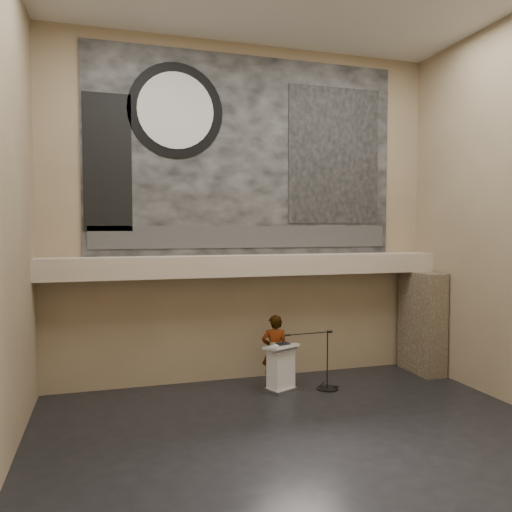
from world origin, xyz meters
name	(u,v)px	position (x,y,z in m)	size (l,w,h in m)	color
floor	(306,439)	(0.00, 0.00, 0.00)	(10.00, 10.00, 0.00)	black
wall_back	(247,213)	(0.00, 4.00, 4.25)	(10.00, 0.02, 8.50)	#857154
wall_front	(460,188)	(0.00, -4.00, 4.25)	(10.00, 0.02, 8.50)	#857154
soffit	(251,265)	(0.00, 3.60, 2.95)	(10.00, 0.80, 0.50)	tan
sprinkler_left	(188,278)	(-1.60, 3.55, 2.67)	(0.04, 0.04, 0.06)	#B2893D
sprinkler_right	(322,275)	(1.90, 3.55, 2.67)	(0.04, 0.04, 0.06)	#B2893D
banner	(247,156)	(0.00, 3.97, 5.70)	(8.00, 0.05, 5.00)	black
banner_text_strip	(248,237)	(0.00, 3.93, 3.65)	(7.76, 0.02, 0.55)	#2F2F2F
banner_clock_rim	(176,111)	(-1.80, 3.93, 6.70)	(2.30, 2.30, 0.02)	black
banner_clock_face	(176,110)	(-1.80, 3.91, 6.70)	(1.84, 1.84, 0.02)	silver
banner_building_print	(334,156)	(2.40, 3.93, 5.80)	(2.60, 0.02, 3.60)	black
banner_brick_print	(107,162)	(-3.40, 3.93, 5.40)	(1.10, 0.02, 3.20)	black
stone_pier	(422,322)	(4.65, 3.15, 1.35)	(0.60, 1.40, 2.70)	#473B2B
lectern	(281,368)	(0.48, 2.73, 0.55)	(0.88, 0.76, 1.14)	silver
binder	(283,344)	(0.54, 2.76, 1.12)	(0.29, 0.23, 0.04)	black
papers	(279,346)	(0.42, 2.69, 1.10)	(0.19, 0.26, 0.01)	silver
speaker_person	(275,351)	(0.43, 3.05, 0.89)	(0.65, 0.42, 1.78)	white
mic_stand	(326,381)	(1.56, 2.54, 0.20)	(1.37, 0.52, 1.43)	black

